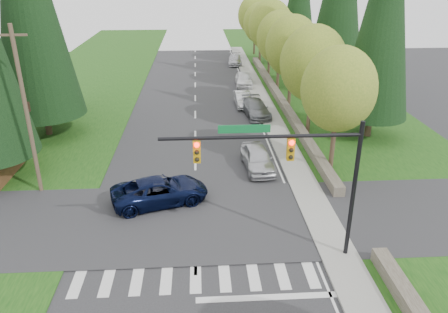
{
  "coord_description": "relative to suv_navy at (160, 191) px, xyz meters",
  "views": [
    {
      "loc": [
        0.31,
        -12.45,
        12.81
      ],
      "look_at": [
        1.7,
        10.26,
        2.8
      ],
      "focal_mm": 35.0,
      "sensor_mm": 36.0,
      "label": 1
    }
  ],
  "objects": [
    {
      "name": "parked_car_e",
      "position": [
        7.64,
        38.45,
        -0.11
      ],
      "size": [
        2.23,
        4.72,
        1.33
      ],
      "primitive_type": "imported",
      "rotation": [
        0.0,
        0.0,
        -0.08
      ],
      "color": "#BBBBC0",
      "rests_on": "ground"
    },
    {
      "name": "parked_car_a",
      "position": [
        6.28,
        4.31,
        0.01
      ],
      "size": [
        2.2,
        4.74,
        1.57
      ],
      "primitive_type": "imported",
      "rotation": [
        0.0,
        0.0,
        0.08
      ],
      "color": "silver",
      "rests_on": "ground"
    },
    {
      "name": "cross_street",
      "position": [
        2.04,
        -2.11,
        -0.78
      ],
      "size": [
        120.0,
        8.0,
        0.1
      ],
      "primitive_type": "cube",
      "color": "#28282B",
      "rests_on": "ground"
    },
    {
      "name": "decid_tree_6",
      "position": [
        11.24,
        45.89,
        5.09
      ],
      "size": [
        5.2,
        5.2,
        8.86
      ],
      "color": "#38281C",
      "rests_on": "ground"
    },
    {
      "name": "decid_tree_2",
      "position": [
        11.14,
        17.89,
        5.15
      ],
      "size": [
        5.0,
        5.0,
        8.82
      ],
      "color": "#38281C",
      "rests_on": "ground"
    },
    {
      "name": "sidewalk_east",
      "position": [
        8.94,
        11.89,
        -0.71
      ],
      "size": [
        1.8,
        80.0,
        0.13
      ],
      "primitive_type": "cube",
      "color": "gray",
      "rests_on": "ground"
    },
    {
      "name": "suv_navy",
      "position": [
        0.0,
        0.0,
        0.0
      ],
      "size": [
        6.09,
        4.07,
        1.55
      ],
      "primitive_type": "imported",
      "rotation": [
        0.0,
        0.0,
        1.86
      ],
      "color": "black",
      "rests_on": "ground"
    },
    {
      "name": "decid_tree_1",
      "position": [
        11.34,
        10.89,
        5.02
      ],
      "size": [
        5.2,
        5.2,
        8.8
      ],
      "color": "#38281C",
      "rests_on": "ground"
    },
    {
      "name": "parked_car_d",
      "position": [
        7.64,
        26.56,
        0.01
      ],
      "size": [
        2.05,
        4.69,
        1.57
      ],
      "primitive_type": "imported",
      "rotation": [
        0.0,
        0.0,
        -0.04
      ],
      "color": "white",
      "rests_on": "ground"
    },
    {
      "name": "parked_car_c",
      "position": [
        6.75,
        18.89,
        -0.09
      ],
      "size": [
        1.59,
        4.22,
        1.38
      ],
      "primitive_type": "imported",
      "rotation": [
        0.0,
        0.0,
        0.03
      ],
      "color": "silver",
      "rests_on": "ground"
    },
    {
      "name": "decid_tree_5",
      "position": [
        11.14,
        38.89,
        4.76
      ],
      "size": [
        4.8,
        4.8,
        8.3
      ],
      "color": "#38281C",
      "rests_on": "ground"
    },
    {
      "name": "grass_west",
      "position": [
        -10.96,
        9.89,
        -0.75
      ],
      "size": [
        14.0,
        110.0,
        0.06
      ],
      "primitive_type": "cube",
      "color": "#164211",
      "rests_on": "ground"
    },
    {
      "name": "conifer_e_a",
      "position": [
        16.04,
        9.89,
        9.02
      ],
      "size": [
        5.44,
        5.44,
        17.8
      ],
      "color": "#38281C",
      "rests_on": "ground"
    },
    {
      "name": "parked_car_b",
      "position": [
        7.64,
        15.63,
        -0.05
      ],
      "size": [
        2.54,
        5.18,
        1.45
      ],
      "primitive_type": "imported",
      "rotation": [
        0.0,
        0.0,
        0.11
      ],
      "color": "slate",
      "rests_on": "ground"
    },
    {
      "name": "traffic_signal",
      "position": [
        6.41,
        -5.62,
        4.21
      ],
      "size": [
        8.7,
        0.37,
        6.8
      ],
      "color": "black",
      "rests_on": "ground"
    },
    {
      "name": "stone_wall_north",
      "position": [
        10.64,
        19.89,
        -0.43
      ],
      "size": [
        0.7,
        40.0,
        0.7
      ],
      "primitive_type": "cube",
      "color": "#4C4438",
      "rests_on": "ground"
    },
    {
      "name": "utility_pole",
      "position": [
        -7.46,
        1.89,
        4.37
      ],
      "size": [
        1.6,
        0.24,
        10.0
      ],
      "color": "#473828",
      "rests_on": "ground"
    },
    {
      "name": "decid_tree_0",
      "position": [
        11.24,
        3.89,
        4.82
      ],
      "size": [
        4.8,
        4.8,
        8.37
      ],
      "color": "#38281C",
      "rests_on": "ground"
    },
    {
      "name": "decid_tree_3",
      "position": [
        11.24,
        24.89,
        4.89
      ],
      "size": [
        5.0,
        5.0,
        8.55
      ],
      "color": "#38281C",
      "rests_on": "ground"
    },
    {
      "name": "curb_east",
      "position": [
        8.09,
        11.89,
        -0.71
      ],
      "size": [
        0.2,
        80.0,
        0.13
      ],
      "primitive_type": "cube",
      "color": "gray",
      "rests_on": "ground"
    },
    {
      "name": "grass_east",
      "position": [
        15.04,
        9.89,
        -0.75
      ],
      "size": [
        14.0,
        110.0,
        0.06
      ],
      "primitive_type": "cube",
      "color": "#164211",
      "rests_on": "ground"
    },
    {
      "name": "decid_tree_4",
      "position": [
        11.34,
        31.89,
        5.29
      ],
      "size": [
        5.4,
        5.4,
        9.18
      ],
      "color": "#38281C",
      "rests_on": "ground"
    }
  ]
}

